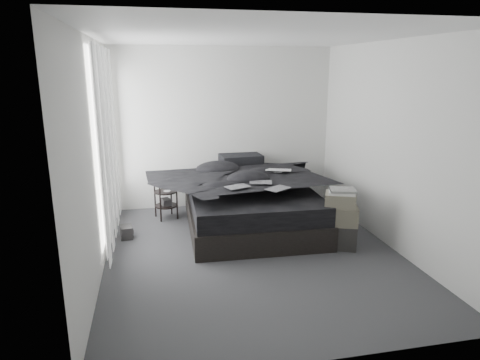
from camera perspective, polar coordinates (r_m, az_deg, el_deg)
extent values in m
cube|color=#37373A|center=(5.45, 1.75, -9.76)|extent=(3.60, 4.20, 0.01)
cube|color=white|center=(4.98, 2.00, 18.65)|extent=(3.60, 4.20, 0.01)
cube|color=silver|center=(7.09, -2.17, 6.93)|extent=(3.60, 0.01, 2.60)
cube|color=silver|center=(3.12, 11.03, -3.45)|extent=(3.60, 0.01, 2.60)
cube|color=silver|center=(4.96, -18.83, 2.78)|extent=(0.01, 4.20, 2.60)
cube|color=silver|center=(5.75, 19.63, 4.26)|extent=(0.01, 4.20, 2.60)
cube|color=white|center=(5.82, -17.68, 5.05)|extent=(0.02, 2.00, 2.30)
cube|color=white|center=(5.83, -17.14, 4.40)|extent=(0.06, 2.12, 2.48)
cube|color=black|center=(6.36, 1.29, -4.56)|extent=(1.87, 2.42, 0.32)
cube|color=black|center=(6.27, 1.31, -2.08)|extent=(1.80, 2.35, 0.25)
imported|color=black|center=(6.14, 1.43, 0.13)|extent=(1.81, 2.08, 0.28)
cube|color=black|center=(7.08, -0.59, 1.62)|extent=(0.73, 0.51, 0.16)
cube|color=black|center=(7.04, 0.09, 2.83)|extent=(0.70, 0.51, 0.15)
imported|color=silver|center=(6.31, 5.12, 1.90)|extent=(0.44, 0.36, 0.03)
cube|color=black|center=(5.51, -0.32, -0.05)|extent=(0.35, 0.29, 0.01)
cube|color=black|center=(5.74, 2.79, 0.60)|extent=(0.34, 0.26, 0.01)
cube|color=black|center=(5.45, 5.12, -0.13)|extent=(0.36, 0.33, 0.01)
cylinder|color=black|center=(6.68, -9.86, -2.39)|extent=(0.43, 0.43, 0.64)
cube|color=white|center=(6.59, -9.88, 0.31)|extent=(0.30, 0.27, 0.01)
cube|color=black|center=(6.10, -14.87, -6.75)|extent=(0.19, 0.25, 0.16)
cube|color=black|center=(5.74, 13.08, -7.17)|extent=(0.52, 0.47, 0.31)
cube|color=#5B5748|center=(5.63, 13.34, -4.59)|extent=(0.48, 0.43, 0.24)
cube|color=#5B5748|center=(5.58, 13.27, -2.57)|extent=(0.47, 0.44, 0.17)
cube|color=silver|center=(5.55, 13.42, -1.59)|extent=(0.40, 0.36, 0.03)
cube|color=silver|center=(5.53, 13.54, -1.32)|extent=(0.37, 0.33, 0.03)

